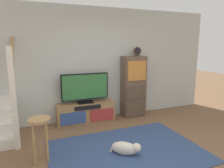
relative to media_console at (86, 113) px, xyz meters
The scene contains 8 objects.
back_wall 1.19m from the media_console, 41.70° to the left, with size 6.40×0.12×2.70m, color #B2B7B2.
area_rug 1.64m from the media_console, 79.33° to the right, with size 2.60×1.80×0.01m, color navy.
media_console is the anchor object (origin of this frame).
television 0.61m from the media_console, 90.00° to the left, with size 1.11×0.22×0.70m.
side_cabinet 1.37m from the media_console, ahead, with size 0.58×0.38×1.54m.
desk_clock 1.95m from the media_console, ahead, with size 0.20×0.08×0.23m.
bar_stool_near 1.75m from the media_console, 128.72° to the right, with size 0.34×0.34×0.70m.
dog 1.71m from the media_console, 81.77° to the right, with size 0.47×0.43×0.23m.
Camera 1 is at (-1.43, -2.31, 1.81)m, focal length 32.49 mm.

